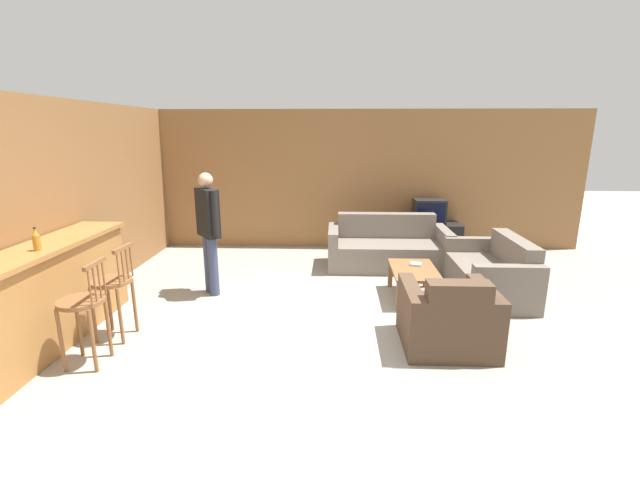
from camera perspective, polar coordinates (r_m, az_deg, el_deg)
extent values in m
plane|color=gray|center=(4.98, 1.06, -12.07)|extent=(24.00, 24.00, 0.00)
cube|color=olive|center=(8.20, 1.64, 7.96)|extent=(9.40, 0.08, 2.60)
cube|color=olive|center=(6.76, -27.61, 4.96)|extent=(0.08, 8.69, 2.60)
cube|color=#A87038|center=(5.26, -33.22, -6.99)|extent=(0.47, 2.61, 1.03)
cube|color=#A87038|center=(5.11, -34.05, -1.33)|extent=(0.55, 2.67, 0.05)
cylinder|color=brown|center=(4.66, -29.28, -7.16)|extent=(0.43, 0.43, 0.04)
cylinder|color=brown|center=(4.98, -29.47, -10.06)|extent=(0.04, 0.04, 0.63)
cylinder|color=brown|center=(4.75, -31.24, -11.45)|extent=(0.04, 0.04, 0.63)
cylinder|color=brown|center=(4.84, -26.38, -10.36)|extent=(0.04, 0.04, 0.63)
cylinder|color=brown|center=(4.60, -28.04, -11.83)|extent=(0.04, 0.04, 0.63)
cylinder|color=brown|center=(4.62, -26.86, -4.56)|extent=(0.02, 0.02, 0.34)
cylinder|color=brown|center=(4.55, -27.34, -4.89)|extent=(0.02, 0.02, 0.34)
cylinder|color=brown|center=(4.48, -27.84, -5.24)|extent=(0.02, 0.02, 0.34)
cylinder|color=brown|center=(4.41, -28.35, -5.60)|extent=(0.02, 0.02, 0.34)
cube|color=brown|center=(4.46, -27.87, -2.80)|extent=(0.05, 0.36, 0.04)
cylinder|color=brown|center=(5.11, -26.10, -4.96)|extent=(0.45, 0.45, 0.04)
cylinder|color=brown|center=(5.42, -26.26, -7.72)|extent=(0.04, 0.04, 0.63)
cylinder|color=brown|center=(5.19, -27.95, -8.88)|extent=(0.04, 0.04, 0.63)
cylinder|color=brown|center=(5.27, -23.49, -8.01)|extent=(0.04, 0.04, 0.63)
cylinder|color=brown|center=(5.04, -25.09, -9.23)|extent=(0.04, 0.04, 0.63)
cylinder|color=brown|center=(5.07, -23.87, -2.63)|extent=(0.02, 0.02, 0.34)
cylinder|color=brown|center=(5.00, -24.33, -2.90)|extent=(0.02, 0.02, 0.34)
cylinder|color=brown|center=(4.93, -24.80, -3.19)|extent=(0.02, 0.02, 0.34)
cylinder|color=brown|center=(4.86, -25.29, -3.48)|extent=(0.02, 0.02, 0.34)
cube|color=brown|center=(4.92, -24.79, -0.97)|extent=(0.06, 0.36, 0.04)
cube|color=#70665B|center=(7.20, 9.01, -1.92)|extent=(1.65, 0.95, 0.43)
cube|color=#70665B|center=(7.45, 8.81, 1.99)|extent=(1.65, 0.22, 0.41)
cube|color=#70665B|center=(7.12, 1.78, -0.99)|extent=(0.16, 0.95, 0.66)
cube|color=#70665B|center=(7.33, 16.08, -1.10)|extent=(0.16, 0.95, 0.66)
cube|color=#4C3828|center=(4.80, 16.49, -10.86)|extent=(0.61, 0.90, 0.43)
cube|color=#4C3828|center=(4.34, 17.96, -7.82)|extent=(0.61, 0.22, 0.39)
cube|color=#4C3828|center=(4.87, 21.02, -9.52)|extent=(0.16, 0.90, 0.65)
cube|color=#4C3828|center=(4.68, 11.97, -9.81)|extent=(0.16, 0.90, 0.65)
cube|color=#70665B|center=(6.38, 21.42, -4.92)|extent=(0.87, 1.23, 0.43)
cube|color=#70665B|center=(6.38, 24.52, -1.41)|extent=(0.22, 1.23, 0.38)
cube|color=#70665B|center=(6.97, 19.69, -2.25)|extent=(0.87, 0.16, 0.64)
cube|color=#70665B|center=(5.73, 23.74, -6.20)|extent=(0.87, 0.16, 0.64)
cube|color=brown|center=(5.89, 12.44, -3.94)|extent=(0.60, 0.95, 0.04)
cube|color=brown|center=(5.51, 10.44, -7.43)|extent=(0.06, 0.06, 0.38)
cube|color=brown|center=(5.61, 15.71, -7.35)|extent=(0.06, 0.06, 0.38)
cube|color=brown|center=(6.33, 9.35, -4.49)|extent=(0.06, 0.06, 0.38)
cube|color=brown|center=(6.41, 13.95, -4.48)|extent=(0.06, 0.06, 0.38)
cube|color=black|center=(8.22, 14.14, 0.29)|extent=(1.18, 0.53, 0.55)
cube|color=black|center=(8.12, 14.36, 3.71)|extent=(0.56, 0.40, 0.45)
cube|color=black|center=(7.92, 14.65, 3.43)|extent=(0.49, 0.01, 0.38)
cylinder|color=#B27A23|center=(5.01, -33.58, -0.33)|extent=(0.07, 0.07, 0.15)
cone|color=#B27A23|center=(4.99, -33.75, 0.88)|extent=(0.06, 0.06, 0.07)
cylinder|color=black|center=(4.98, -33.81, 1.34)|extent=(0.03, 0.03, 0.02)
cube|color=#B7AD99|center=(6.05, 12.65, -3.16)|extent=(0.19, 0.18, 0.03)
cylinder|color=#384260|center=(6.04, -14.04, -3.44)|extent=(0.13, 0.13, 0.82)
cylinder|color=#384260|center=(6.18, -14.59, -3.09)|extent=(0.13, 0.13, 0.82)
cube|color=black|center=(5.93, -14.75, 3.55)|extent=(0.41, 0.45, 0.65)
cylinder|color=black|center=(5.71, -13.87, 3.46)|extent=(0.09, 0.09, 0.60)
cylinder|color=black|center=(6.15, -15.61, 4.10)|extent=(0.09, 0.09, 0.60)
sphere|color=tan|center=(5.87, -15.03, 7.76)|extent=(0.19, 0.19, 0.19)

